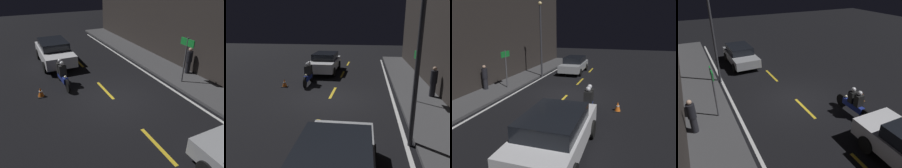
% 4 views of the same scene
% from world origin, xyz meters
% --- Properties ---
extents(ground_plane, '(56.00, 56.00, 0.00)m').
position_xyz_m(ground_plane, '(0.00, 0.00, 0.00)').
color(ground_plane, black).
extents(raised_curb, '(28.00, 2.05, 0.14)m').
position_xyz_m(raised_curb, '(0.00, 4.44, 0.07)').
color(raised_curb, '#424244').
rests_on(raised_curb, ground).
extents(building_front, '(28.00, 0.30, 7.20)m').
position_xyz_m(building_front, '(0.00, 5.61, 3.60)').
color(building_front, '#2D2826').
rests_on(building_front, ground).
extents(lane_dash_a, '(2.00, 0.14, 0.01)m').
position_xyz_m(lane_dash_a, '(-10.00, 0.00, 0.00)').
color(lane_dash_a, gold).
rests_on(lane_dash_a, ground).
extents(lane_dash_b, '(2.00, 0.14, 0.01)m').
position_xyz_m(lane_dash_b, '(-5.50, 0.00, 0.00)').
color(lane_dash_b, gold).
rests_on(lane_dash_b, ground).
extents(lane_dash_c, '(2.00, 0.14, 0.01)m').
position_xyz_m(lane_dash_c, '(-1.00, 0.00, 0.00)').
color(lane_dash_c, gold).
rests_on(lane_dash_c, ground).
extents(lane_dash_d, '(2.00, 0.14, 0.01)m').
position_xyz_m(lane_dash_d, '(3.50, 0.00, 0.00)').
color(lane_dash_d, gold).
rests_on(lane_dash_d, ground).
extents(lane_solid_kerb, '(25.20, 0.14, 0.01)m').
position_xyz_m(lane_solid_kerb, '(0.00, 3.17, 0.00)').
color(lane_solid_kerb, silver).
rests_on(lane_solid_kerb, ground).
extents(sedan_white, '(4.39, 1.99, 1.49)m').
position_xyz_m(sedan_white, '(-6.06, -1.42, 0.80)').
color(sedan_white, silver).
rests_on(sedan_white, ground).
extents(motorcycle, '(2.29, 0.38, 1.41)m').
position_xyz_m(motorcycle, '(-2.51, -1.78, 0.66)').
color(motorcycle, black).
rests_on(motorcycle, ground).
extents(traffic_cone_near, '(0.37, 0.37, 0.48)m').
position_xyz_m(traffic_cone_near, '(-1.74, -3.06, 0.23)').
color(traffic_cone_near, black).
rests_on(traffic_cone_near, ground).
extents(pedestrian, '(0.34, 0.34, 1.52)m').
position_xyz_m(pedestrian, '(-0.70, 5.12, 0.90)').
color(pedestrian, black).
rests_on(pedestrian, raised_curb).
extents(shop_sign, '(0.90, 0.08, 2.40)m').
position_xyz_m(shop_sign, '(0.07, 4.05, 1.82)').
color(shop_sign, '#4C4C51').
rests_on(shop_sign, raised_curb).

